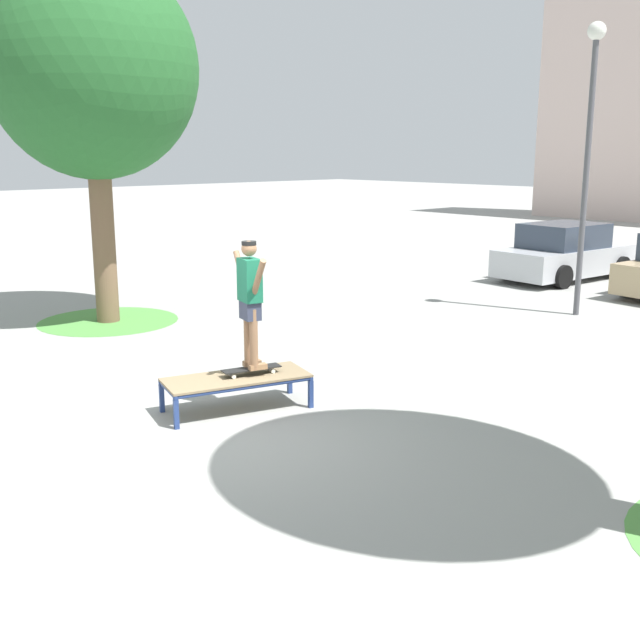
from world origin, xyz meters
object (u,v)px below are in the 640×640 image
at_px(skate_box, 236,380).
at_px(light_post, 590,127).
at_px(skater, 250,295).
at_px(tree_near_left, 93,70).
at_px(skateboard, 251,369).
at_px(car_silver, 565,254).

bearing_deg(skate_box, light_post, 90.36).
distance_m(skate_box, skater, 1.14).
relative_size(skater, light_post, 0.29).
distance_m(skater, tree_near_left, 7.13).
distance_m(skateboard, tree_near_left, 7.65).
bearing_deg(skate_box, skateboard, 73.41).
relative_size(skater, tree_near_left, 0.24).
bearing_deg(skateboard, light_post, 90.77).
bearing_deg(skateboard, skate_box, -106.59).
bearing_deg(skater, skateboard, -105.30).
xyz_separation_m(skater, light_post, (-0.12, 8.66, 2.29)).
height_order(skater, car_silver, skater).
xyz_separation_m(tree_near_left, car_silver, (3.52, 11.46, -4.18)).
bearing_deg(skateboard, tree_near_left, 169.84).
bearing_deg(car_silver, tree_near_left, -107.09).
bearing_deg(tree_near_left, skateboard, -10.16).
bearing_deg(tree_near_left, skater, -10.15).
distance_m(skate_box, tree_near_left, 7.70).
height_order(tree_near_left, light_post, tree_near_left).
height_order(skateboard, car_silver, car_silver).
bearing_deg(skater, light_post, 90.78).
relative_size(skate_box, tree_near_left, 0.29).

